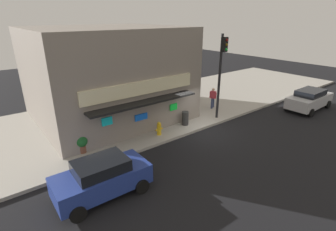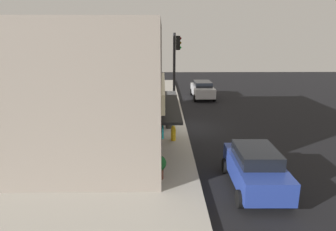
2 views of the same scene
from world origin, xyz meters
The scene contains 10 objects.
ground_plane centered at (0.00, 0.00, 0.00)m, with size 63.56×63.56×0.00m, color black.
sidewalk centered at (0.00, 5.33, 0.09)m, with size 42.38×10.65×0.18m, color #A39E93.
corner_building centered at (-3.57, 6.09, 3.33)m, with size 9.87×9.98×6.32m.
traffic_light centered at (2.31, 0.60, 3.92)m, with size 0.32×0.58×5.90m.
fire_hydrant centered at (-2.77, 0.92, 0.59)m, with size 0.52×0.28×0.86m.
trash_can centered at (-0.42, 1.11, 0.65)m, with size 0.46×0.46×0.94m, color #2D2D2D.
pedestrian centered at (3.63, 2.36, 1.08)m, with size 0.56×0.56×1.64m.
potted_plant_by_doorway centered at (-7.39, 1.68, 0.76)m, with size 0.64×0.64×1.00m.
parked_car_blue centered at (-7.92, -2.12, 0.86)m, with size 3.98×2.05×1.67m.
parked_car_silver centered at (9.93, -2.35, 0.86)m, with size 4.50×2.13×1.64m.
Camera 2 is at (-18.50, 1.47, 5.82)m, focal length 31.66 mm.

